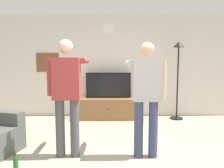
{
  "coord_description": "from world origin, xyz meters",
  "views": [
    {
      "loc": [
        -0.06,
        -3.05,
        1.51
      ],
      "look_at": [
        -0.05,
        1.2,
        1.05
      ],
      "focal_mm": 35.55,
      "sensor_mm": 36.0,
      "label": 1
    }
  ],
  "objects_px": {
    "framed_picture": "(47,63)",
    "person_standing_nearer_lamp": "(66,91)",
    "wall_clock": "(108,29)",
    "person_standing_nearer_couch": "(146,93)",
    "television": "(108,85)",
    "tv_stand": "(108,108)",
    "floor_lamp": "(177,64)",
    "beverage_bottle": "(15,164)"
  },
  "relations": [
    {
      "from": "framed_picture",
      "to": "person_standing_nearer_lamp",
      "type": "height_order",
      "value": "person_standing_nearer_lamp"
    },
    {
      "from": "wall_clock",
      "to": "person_standing_nearer_couch",
      "type": "distance_m",
      "value": 2.97
    },
    {
      "from": "television",
      "to": "wall_clock",
      "type": "distance_m",
      "value": 1.49
    },
    {
      "from": "tv_stand",
      "to": "floor_lamp",
      "type": "xyz_separation_m",
      "value": [
        1.76,
        -0.05,
        1.14
      ]
    },
    {
      "from": "television",
      "to": "floor_lamp",
      "type": "height_order",
      "value": "floor_lamp"
    },
    {
      "from": "television",
      "to": "beverage_bottle",
      "type": "relative_size",
      "value": 3.72
    },
    {
      "from": "tv_stand",
      "to": "television",
      "type": "height_order",
      "value": "television"
    },
    {
      "from": "floor_lamp",
      "to": "framed_picture",
      "type": "bearing_deg",
      "value": 174.11
    },
    {
      "from": "floor_lamp",
      "to": "person_standing_nearer_lamp",
      "type": "bearing_deg",
      "value": -136.66
    },
    {
      "from": "framed_picture",
      "to": "person_standing_nearer_lamp",
      "type": "distance_m",
      "value": 2.8
    },
    {
      "from": "person_standing_nearer_couch",
      "to": "framed_picture",
      "type": "bearing_deg",
      "value": 130.9
    },
    {
      "from": "tv_stand",
      "to": "person_standing_nearer_lamp",
      "type": "relative_size",
      "value": 0.78
    },
    {
      "from": "tv_stand",
      "to": "beverage_bottle",
      "type": "xyz_separation_m",
      "value": [
        -1.2,
        -2.82,
        -0.14
      ]
    },
    {
      "from": "beverage_bottle",
      "to": "floor_lamp",
      "type": "bearing_deg",
      "value": 43.13
    },
    {
      "from": "tv_stand",
      "to": "person_standing_nearer_lamp",
      "type": "bearing_deg",
      "value": -104.76
    },
    {
      "from": "tv_stand",
      "to": "person_standing_nearer_lamp",
      "type": "height_order",
      "value": "person_standing_nearer_lamp"
    },
    {
      "from": "floor_lamp",
      "to": "person_standing_nearer_couch",
      "type": "xyz_separation_m",
      "value": [
        -1.14,
        -2.25,
        -0.4
      ]
    },
    {
      "from": "floor_lamp",
      "to": "person_standing_nearer_lamp",
      "type": "xyz_separation_m",
      "value": [
        -2.36,
        -2.23,
        -0.37
      ]
    },
    {
      "from": "television",
      "to": "person_standing_nearer_lamp",
      "type": "relative_size",
      "value": 0.63
    },
    {
      "from": "television",
      "to": "person_standing_nearer_lamp",
      "type": "distance_m",
      "value": 2.41
    },
    {
      "from": "television",
      "to": "floor_lamp",
      "type": "xyz_separation_m",
      "value": [
        1.76,
        -0.1,
        0.55
      ]
    },
    {
      "from": "framed_picture",
      "to": "person_standing_nearer_couch",
      "type": "xyz_separation_m",
      "value": [
        2.25,
        -2.59,
        -0.43
      ]
    },
    {
      "from": "television",
      "to": "framed_picture",
      "type": "xyz_separation_m",
      "value": [
        -1.63,
        0.25,
        0.58
      ]
    },
    {
      "from": "tv_stand",
      "to": "framed_picture",
      "type": "height_order",
      "value": "framed_picture"
    },
    {
      "from": "television",
      "to": "wall_clock",
      "type": "relative_size",
      "value": 3.95
    },
    {
      "from": "television",
      "to": "beverage_bottle",
      "type": "bearing_deg",
      "value": -112.62
    },
    {
      "from": "framed_picture",
      "to": "floor_lamp",
      "type": "relative_size",
      "value": 0.3
    },
    {
      "from": "television",
      "to": "person_standing_nearer_lamp",
      "type": "bearing_deg",
      "value": -104.48
    },
    {
      "from": "person_standing_nearer_lamp",
      "to": "person_standing_nearer_couch",
      "type": "distance_m",
      "value": 1.22
    },
    {
      "from": "floor_lamp",
      "to": "television",
      "type": "bearing_deg",
      "value": 176.72
    },
    {
      "from": "person_standing_nearer_lamp",
      "to": "wall_clock",
      "type": "bearing_deg",
      "value": 76.84
    },
    {
      "from": "television",
      "to": "framed_picture",
      "type": "height_order",
      "value": "framed_picture"
    },
    {
      "from": "tv_stand",
      "to": "person_standing_nearer_couch",
      "type": "distance_m",
      "value": 2.49
    },
    {
      "from": "television",
      "to": "person_standing_nearer_lamp",
      "type": "xyz_separation_m",
      "value": [
        -0.6,
        -2.33,
        0.17
      ]
    },
    {
      "from": "tv_stand",
      "to": "floor_lamp",
      "type": "height_order",
      "value": "floor_lamp"
    },
    {
      "from": "floor_lamp",
      "to": "person_standing_nearer_couch",
      "type": "bearing_deg",
      "value": -116.94
    },
    {
      "from": "television",
      "to": "floor_lamp",
      "type": "relative_size",
      "value": 0.58
    },
    {
      "from": "wall_clock",
      "to": "beverage_bottle",
      "type": "relative_size",
      "value": 0.94
    },
    {
      "from": "beverage_bottle",
      "to": "person_standing_nearer_lamp",
      "type": "bearing_deg",
      "value": 42.32
    },
    {
      "from": "television",
      "to": "person_standing_nearer_couch",
      "type": "bearing_deg",
      "value": -75.25
    },
    {
      "from": "wall_clock",
      "to": "person_standing_nearer_couch",
      "type": "bearing_deg",
      "value": -76.59
    },
    {
      "from": "wall_clock",
      "to": "person_standing_nearer_lamp",
      "type": "bearing_deg",
      "value": -103.16
    }
  ]
}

